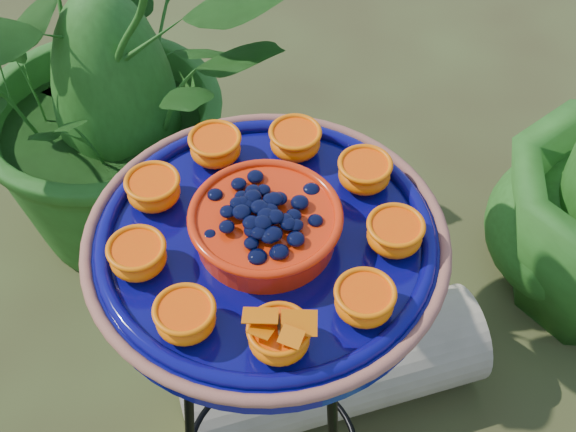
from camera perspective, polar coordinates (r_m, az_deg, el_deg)
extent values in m
torus|color=black|center=(1.00, -1.51, -3.38)|extent=(0.25, 0.25, 0.02)
cylinder|color=black|center=(1.42, 0.23, -9.36)|extent=(0.02, 0.08, 0.83)
cylinder|color=#08075B|center=(0.98, -1.55, -2.31)|extent=(0.43, 0.43, 0.04)
torus|color=#9B5F46|center=(0.97, -1.57, -1.68)|extent=(0.45, 0.45, 0.02)
torus|color=#08075B|center=(0.96, -1.58, -1.53)|extent=(0.41, 0.41, 0.02)
cylinder|color=red|center=(0.95, -1.60, -0.81)|extent=(0.17, 0.17, 0.04)
torus|color=red|center=(0.93, -1.63, 0.01)|extent=(0.18, 0.18, 0.01)
ellipsoid|color=black|center=(0.93, -1.63, 0.24)|extent=(0.15, 0.15, 0.03)
ellipsoid|color=#FF6C02|center=(0.95, 7.58, -1.41)|extent=(0.07, 0.07, 0.03)
cylinder|color=#FF6805|center=(0.94, 7.68, -0.77)|extent=(0.06, 0.06, 0.01)
ellipsoid|color=#FF6C02|center=(1.02, 5.44, 2.94)|extent=(0.07, 0.07, 0.03)
cylinder|color=#FF6805|center=(1.00, 5.51, 3.59)|extent=(0.06, 0.06, 0.01)
ellipsoid|color=#FF6C02|center=(1.05, 0.51, 5.22)|extent=(0.07, 0.07, 0.03)
cylinder|color=#FF6805|center=(1.04, 0.52, 5.87)|extent=(0.06, 0.06, 0.01)
ellipsoid|color=#FF6C02|center=(1.05, -5.18, 4.76)|extent=(0.07, 0.07, 0.03)
cylinder|color=#FF6805|center=(1.04, -5.24, 5.41)|extent=(0.06, 0.06, 0.01)
ellipsoid|color=#FF6C02|center=(1.01, -9.52, 1.70)|extent=(0.07, 0.07, 0.03)
cylinder|color=#FF6805|center=(0.99, -9.64, 2.35)|extent=(0.06, 0.06, 0.01)
ellipsoid|color=#FF6C02|center=(0.94, -10.60, -2.97)|extent=(0.07, 0.07, 0.03)
cylinder|color=#FF6805|center=(0.93, -10.74, -2.34)|extent=(0.06, 0.06, 0.01)
ellipsoid|color=#FF6C02|center=(0.88, -7.28, -7.30)|extent=(0.07, 0.07, 0.03)
cylinder|color=#FF6805|center=(0.87, -7.38, -6.70)|extent=(0.06, 0.06, 0.01)
ellipsoid|color=#FF6C02|center=(0.86, -0.64, -8.72)|extent=(0.07, 0.07, 0.03)
cylinder|color=#FF6805|center=(0.85, -0.65, -8.12)|extent=(0.06, 0.06, 0.01)
ellipsoid|color=#FF6C02|center=(0.89, 5.44, -6.16)|extent=(0.07, 0.07, 0.03)
cylinder|color=#FF6805|center=(0.88, 5.51, -5.54)|extent=(0.06, 0.06, 0.01)
cylinder|color=black|center=(0.84, -0.65, -7.77)|extent=(0.01, 0.03, 0.00)
cube|color=#FF6A05|center=(0.84, -1.99, -7.09)|extent=(0.04, 0.03, 0.01)
cube|color=#FF6A05|center=(0.84, 0.81, -7.61)|extent=(0.04, 0.03, 0.01)
cylinder|color=tan|center=(1.76, 3.09, -10.81)|extent=(0.67, 0.51, 0.22)
imported|color=#1E4C14|center=(1.86, -12.51, 9.94)|extent=(1.04, 0.96, 0.97)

